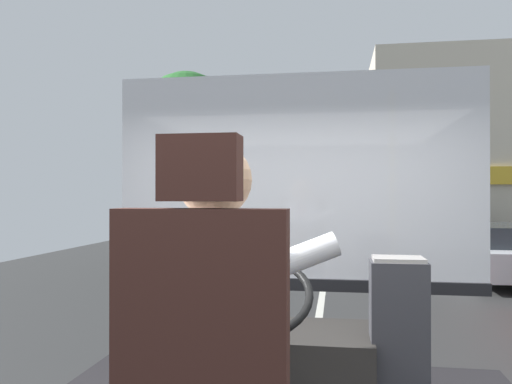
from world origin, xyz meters
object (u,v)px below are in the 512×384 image
object	(u,v)px
bus_driver	(220,316)
steering_console	(267,363)
parked_car_white	(499,251)
parked_car_black	(451,232)
fare_box	(398,339)

from	to	relation	value
bus_driver	steering_console	world-z (taller)	bus_driver
parked_car_white	parked_car_black	world-z (taller)	parked_car_black
steering_console	bus_driver	bearing A→B (deg)	-90.00
bus_driver	steering_console	xyz separation A→B (m)	(-0.00, 1.11, -0.51)
bus_driver	parked_car_white	xyz separation A→B (m)	(3.93, 10.45, -0.87)
parked_car_black	parked_car_white	bearing A→B (deg)	-90.42
parked_car_white	bus_driver	bearing A→B (deg)	-110.62
bus_driver	parked_car_black	size ratio (longest dim) A/B	0.19
fare_box	parked_car_black	xyz separation A→B (m)	(3.30, 14.49, -0.48)
parked_car_white	fare_box	bearing A→B (deg)	-109.11
fare_box	parked_car_white	world-z (taller)	fare_box
bus_driver	fare_box	size ratio (longest dim) A/B	1.06
bus_driver	parked_car_white	size ratio (longest dim) A/B	0.20
bus_driver	parked_car_white	world-z (taller)	bus_driver
bus_driver	parked_car_white	bearing A→B (deg)	69.38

